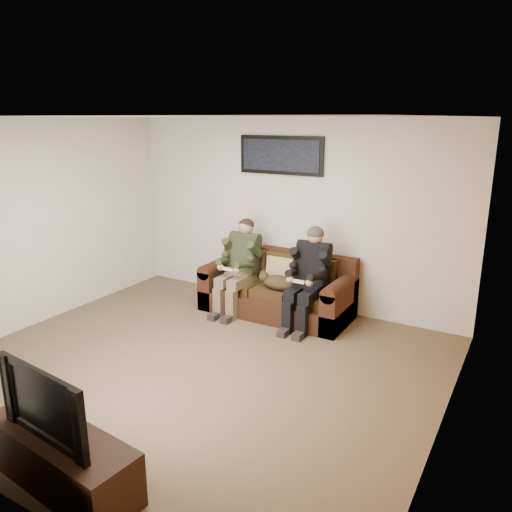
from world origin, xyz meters
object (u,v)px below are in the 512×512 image
Objects in this scene: sofa at (279,290)px; framed_poster at (281,155)px; television at (54,400)px; cat at (278,282)px; tv_stand at (61,459)px; person_left at (240,261)px; person_right at (309,272)px.

sofa is 1.61× the size of framed_poster.
television reaches higher than sofa.
cat reaches higher than tv_stand.
tv_stand is (0.39, -4.17, -1.89)m from framed_poster.
cat is (0.61, -0.03, -0.20)m from person_left.
framed_poster reaches higher than person_left.
person_right is 1.01× the size of framed_poster.
television is at bearing -87.05° from sofa.
framed_poster is at bearing 141.95° from person_right.
person_right is at bearing -17.93° from sofa.
television is at bearing -84.59° from framed_poster.
person_right is 3.65m from tv_stand.
sofa is at bearing 98.76° from tv_stand.
person_right reaches higher than tv_stand.
framed_poster is at bearing 116.22° from cat.
person_right is (1.03, 0.00, 0.00)m from person_left.
cat is 1.73m from framed_poster.
tv_stand is (-0.32, -3.60, -0.49)m from person_right.
person_left reaches higher than television.
person_left reaches higher than sofa.
cat is (-0.43, -0.03, -0.20)m from person_right.
person_right is 1.34× the size of television.
person_left is 0.64m from cat.
person_left is at bearing 106.98° from television.
framed_poster is at bearing 116.91° from sofa.
tv_stand is at bearing -88.34° from cat.
person_right reaches higher than cat.
sofa is at bearing 162.07° from person_right.
tv_stand is at bearing 109.85° from television.
cat is 0.69× the size of television.
framed_poster is 4.59m from tv_stand.
sofa is 0.67m from person_left.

